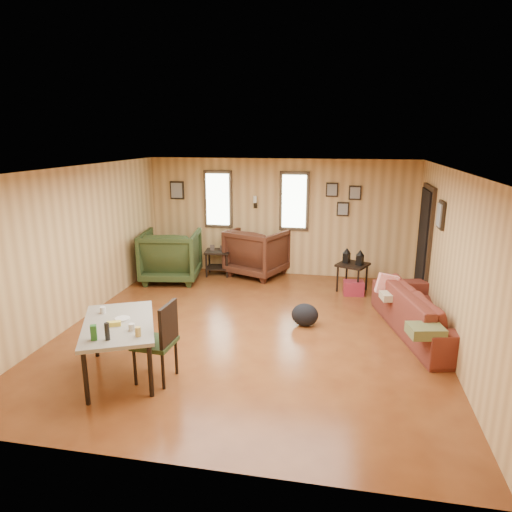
{
  "coord_description": "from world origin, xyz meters",
  "views": [
    {
      "loc": [
        1.27,
        -6.25,
        2.84
      ],
      "look_at": [
        0.0,
        0.4,
        1.05
      ],
      "focal_mm": 32.0,
      "sensor_mm": 36.0,
      "label": 1
    }
  ],
  "objects_px": {
    "side_table": "(353,262)",
    "recliner_brown": "(258,250)",
    "end_table": "(218,258)",
    "recliner_green": "(171,253)",
    "dining_table": "(118,328)",
    "sofa": "(428,304)"
  },
  "relations": [
    {
      "from": "recliner_brown",
      "to": "side_table",
      "type": "xyz_separation_m",
      "value": [
        1.93,
        -0.67,
        0.01
      ]
    },
    {
      "from": "end_table",
      "to": "side_table",
      "type": "relative_size",
      "value": 0.79
    },
    {
      "from": "sofa",
      "to": "dining_table",
      "type": "height_order",
      "value": "sofa"
    },
    {
      "from": "side_table",
      "to": "sofa",
      "type": "bearing_deg",
      "value": -58.91
    },
    {
      "from": "recliner_brown",
      "to": "end_table",
      "type": "relative_size",
      "value": 1.68
    },
    {
      "from": "side_table",
      "to": "dining_table",
      "type": "relative_size",
      "value": 0.52
    },
    {
      "from": "end_table",
      "to": "side_table",
      "type": "xyz_separation_m",
      "value": [
        2.75,
        -0.5,
        0.19
      ]
    },
    {
      "from": "side_table",
      "to": "recliner_brown",
      "type": "bearing_deg",
      "value": 160.82
    },
    {
      "from": "sofa",
      "to": "end_table",
      "type": "xyz_separation_m",
      "value": [
        -3.81,
        2.26,
        -0.09
      ]
    },
    {
      "from": "recliner_brown",
      "to": "recliner_green",
      "type": "xyz_separation_m",
      "value": [
        -1.64,
        -0.69,
        0.02
      ]
    },
    {
      "from": "end_table",
      "to": "sofa",
      "type": "bearing_deg",
      "value": -30.64
    },
    {
      "from": "recliner_brown",
      "to": "sofa",
      "type": "bearing_deg",
      "value": 162.97
    },
    {
      "from": "recliner_green",
      "to": "dining_table",
      "type": "bearing_deg",
      "value": 92.86
    },
    {
      "from": "recliner_brown",
      "to": "side_table",
      "type": "distance_m",
      "value": 2.05
    },
    {
      "from": "sofa",
      "to": "recliner_green",
      "type": "distance_m",
      "value": 4.95
    },
    {
      "from": "sofa",
      "to": "recliner_brown",
      "type": "height_order",
      "value": "recliner_brown"
    },
    {
      "from": "recliner_green",
      "to": "side_table",
      "type": "distance_m",
      "value": 3.57
    },
    {
      "from": "side_table",
      "to": "dining_table",
      "type": "distance_m",
      "value": 4.67
    },
    {
      "from": "recliner_green",
      "to": "dining_table",
      "type": "xyz_separation_m",
      "value": [
        0.78,
        -3.72,
        0.06
      ]
    },
    {
      "from": "sofa",
      "to": "side_table",
      "type": "distance_m",
      "value": 2.05
    },
    {
      "from": "side_table",
      "to": "dining_table",
      "type": "bearing_deg",
      "value": -126.82
    },
    {
      "from": "end_table",
      "to": "side_table",
      "type": "bearing_deg",
      "value": -10.39
    }
  ]
}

